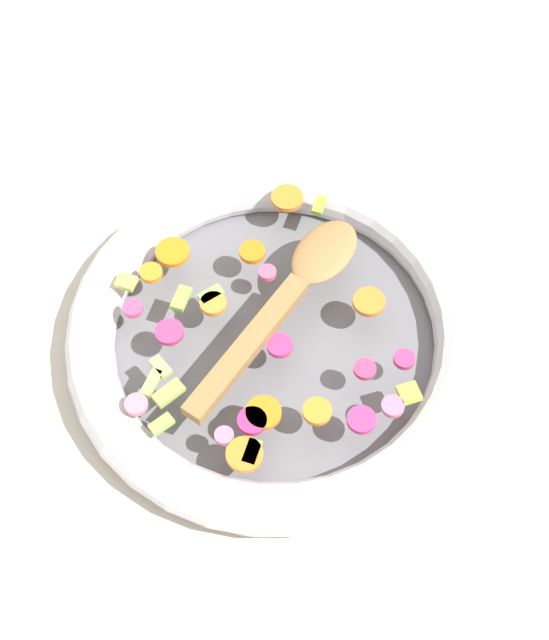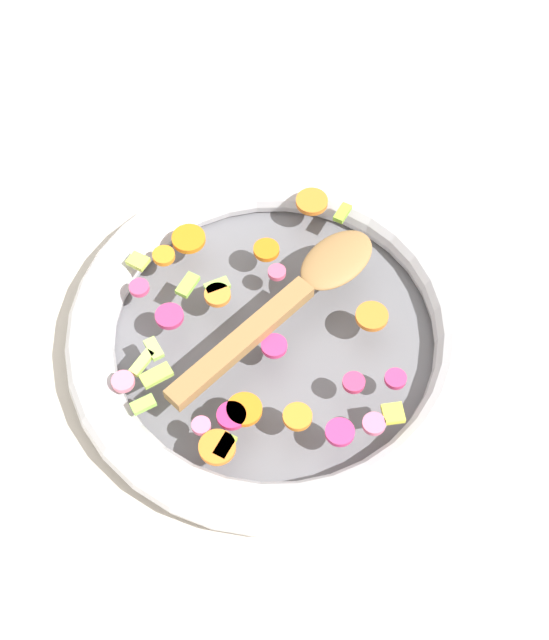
% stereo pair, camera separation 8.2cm
% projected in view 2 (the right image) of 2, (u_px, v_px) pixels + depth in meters
% --- Properties ---
extents(ground_plane, '(4.00, 4.00, 0.00)m').
position_uv_depth(ground_plane, '(274.00, 345.00, 0.93)').
color(ground_plane, beige).
extents(skillet, '(0.43, 0.43, 0.05)m').
position_uv_depth(skillet, '(274.00, 334.00, 0.91)').
color(skillet, slate).
rests_on(skillet, ground_plane).
extents(chopped_vegetables, '(0.31, 0.32, 0.01)m').
position_uv_depth(chopped_vegetables, '(249.00, 336.00, 0.88)').
color(chopped_vegetables, orange).
rests_on(chopped_vegetables, skillet).
extents(wooden_spoon, '(0.11, 0.27, 0.01)m').
position_uv_depth(wooden_spoon, '(296.00, 295.00, 0.89)').
color(wooden_spoon, olive).
rests_on(wooden_spoon, chopped_vegetables).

